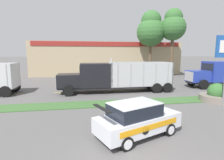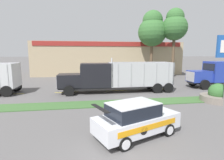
# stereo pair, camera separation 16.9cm
# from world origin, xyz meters

# --- Properties ---
(grass_verge) EXTENTS (120.00, 1.95, 0.06)m
(grass_verge) POSITION_xyz_m (0.00, 9.20, 0.03)
(grass_verge) COLOR #3D6633
(grass_verge) RESTS_ON ground_plane
(centre_line_3) EXTENTS (2.40, 0.14, 0.01)m
(centre_line_3) POSITION_xyz_m (-9.08, 14.18, 0.00)
(centre_line_3) COLOR yellow
(centre_line_3) RESTS_ON ground_plane
(centre_line_4) EXTENTS (2.40, 0.14, 0.01)m
(centre_line_4) POSITION_xyz_m (-3.68, 14.18, 0.00)
(centre_line_4) COLOR yellow
(centre_line_4) RESTS_ON ground_plane
(centre_line_5) EXTENTS (2.40, 0.14, 0.01)m
(centre_line_5) POSITION_xyz_m (1.72, 14.18, 0.00)
(centre_line_5) COLOR yellow
(centre_line_5) RESTS_ON ground_plane
(centre_line_6) EXTENTS (2.40, 0.14, 0.01)m
(centre_line_6) POSITION_xyz_m (7.12, 14.18, 0.00)
(centre_line_6) COLOR yellow
(centre_line_6) RESTS_ON ground_plane
(centre_line_7) EXTENTS (2.40, 0.14, 0.01)m
(centre_line_7) POSITION_xyz_m (12.52, 14.18, 0.00)
(centre_line_7) COLOR yellow
(centre_line_7) RESTS_ON ground_plane
(dump_truck_lead) EXTENTS (10.87, 2.57, 3.36)m
(dump_truck_lead) POSITION_xyz_m (15.08, 14.29, 1.61)
(dump_truck_lead) COLOR black
(dump_truck_lead) RESTS_ON ground_plane
(dump_truck_trail) EXTENTS (11.93, 2.75, 3.64)m
(dump_truck_trail) POSITION_xyz_m (0.43, 13.59, 1.58)
(dump_truck_trail) COLOR black
(dump_truck_trail) RESTS_ON ground_plane
(rally_car) EXTENTS (4.59, 3.22, 1.74)m
(rally_car) POSITION_xyz_m (0.69, 3.42, 0.87)
(rally_car) COLOR silver
(rally_car) RESTS_ON ground_plane
(stone_planter) EXTENTS (2.68, 2.68, 1.57)m
(stone_planter) POSITION_xyz_m (9.35, 8.44, 0.53)
(stone_planter) COLOR slate
(stone_planter) RESTS_ON ground_plane
(store_building_backdrop) EXTENTS (28.44, 12.10, 6.28)m
(store_building_backdrop) POSITION_xyz_m (3.07, 33.40, 3.14)
(store_building_backdrop) COLOR tan
(store_building_backdrop) RESTS_ON ground_plane
(tree_behind_left) EXTENTS (4.87, 4.87, 11.41)m
(tree_behind_left) POSITION_xyz_m (9.94, 25.11, 8.21)
(tree_behind_left) COLOR brown
(tree_behind_left) RESTS_ON ground_plane
(tree_behind_centre) EXTENTS (4.19, 4.19, 11.50)m
(tree_behind_centre) POSITION_xyz_m (13.20, 23.54, 8.70)
(tree_behind_centre) COLOR brown
(tree_behind_centre) RESTS_ON ground_plane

